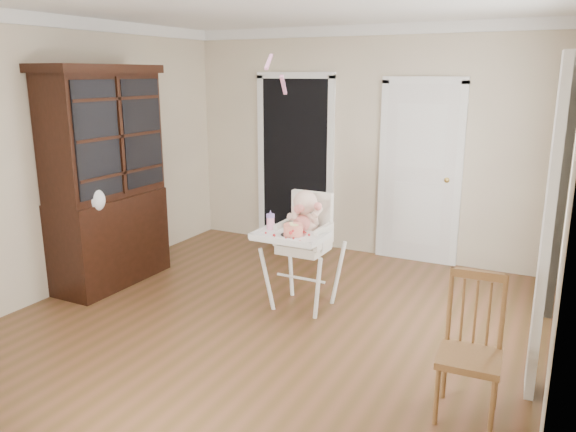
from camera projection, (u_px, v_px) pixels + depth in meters
The scene contains 15 objects.
floor at pixel (261, 330), 4.87m from camera, with size 5.00×5.00×0.00m, color brown.
wall_back at pixel (363, 143), 6.70m from camera, with size 4.50×4.50×0.00m, color beige.
wall_left at pixel (61, 158), 5.53m from camera, with size 5.00×5.00×0.00m, color beige.
wall_right at pixel (568, 205), 3.55m from camera, with size 5.00×5.00×0.00m, color beige.
crown_molding at pixel (257, 8), 4.22m from camera, with size 4.50×5.00×0.12m, color white, non-canonical shape.
doorway at pixel (295, 159), 7.14m from camera, with size 1.06×0.05×2.22m.
closet_door at pixel (419, 175), 6.45m from camera, with size 0.96×0.09×2.13m.
window_right at pixel (559, 191), 4.29m from camera, with size 0.13×1.84×2.30m.
high_chair at pixel (303, 238), 5.20m from camera, with size 0.65×0.79×1.11m.
baby at pixel (305, 219), 5.17m from camera, with size 0.33×0.26×0.52m.
cake at pixel (293, 230), 4.94m from camera, with size 0.22×0.22×0.10m.
sippy_cup at pixel (271, 221), 5.13m from camera, with size 0.08×0.08×0.18m.
china_cabinet at pixel (106, 178), 5.73m from camera, with size 0.59×1.33×2.25m.
dining_chair at pixel (470, 352), 3.57m from camera, with size 0.41×0.41×0.94m.
streamer at pixel (269, 62), 5.01m from camera, with size 0.03×0.50×0.02m, color pink, non-canonical shape.
Camera 1 is at (2.24, -3.89, 2.16)m, focal length 35.00 mm.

